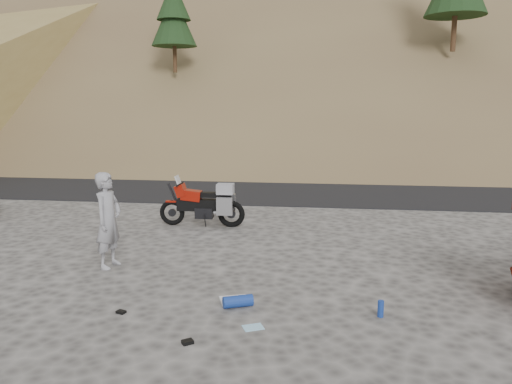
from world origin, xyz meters
TOP-DOWN VIEW (x-y plane):
  - ground at (0.00, 0.00)m, footprint 140.00×140.00m
  - road at (0.00, 9.00)m, footprint 120.00×7.00m
  - hillside at (-0.05, 40.88)m, footprint 120.00×73.00m
  - motorcycle at (-0.13, 3.08)m, footprint 2.03×0.60m
  - man at (-1.12, -0.03)m, footprint 0.50×0.67m
  - gear_white_cloth at (1.31, -1.26)m, footprint 0.50×0.47m
  - gear_blue_mat at (1.40, -1.49)m, footprint 0.45×0.32m
  - gear_bottle at (3.35, -1.56)m, footprint 0.11×0.11m
  - gear_glove_a at (-0.15, -1.90)m, footprint 0.14×0.12m
  - gear_glove_b at (0.98, -2.64)m, footprint 0.16×0.16m
  - gear_blue_cloth at (1.70, -2.11)m, footprint 0.31×0.28m

SIDE VIEW (x-z plane):
  - ground at x=0.00m, z-range 0.00..0.00m
  - road at x=0.00m, z-range -0.03..0.03m
  - man at x=-1.12m, z-range -0.84..0.84m
  - gear_blue_cloth at x=1.70m, z-range 0.00..0.01m
  - gear_white_cloth at x=1.31m, z-range 0.00..0.01m
  - gear_glove_a at x=-0.15m, z-range 0.00..0.03m
  - gear_glove_b at x=0.98m, z-range 0.00..0.04m
  - gear_blue_mat at x=1.40m, z-range 0.00..0.17m
  - gear_bottle at x=3.35m, z-range 0.00..0.23m
  - motorcycle at x=-0.13m, z-range -0.09..1.12m
  - hillside at x=-0.05m, z-range -12.28..34.44m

